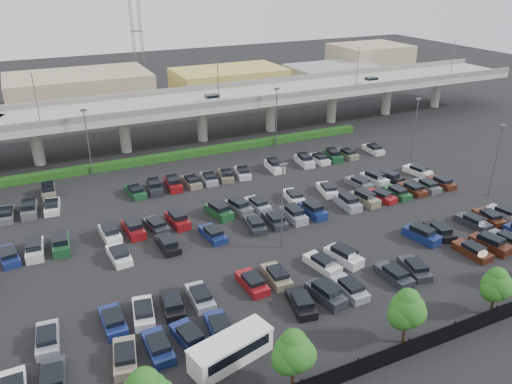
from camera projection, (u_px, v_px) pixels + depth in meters
ground at (252, 218)px, 63.70m from camera, size 280.00×280.00×0.00m
overpass at (173, 107)px, 87.00m from camera, size 150.00×13.00×15.80m
hedge at (189, 153)px, 84.01m from camera, size 66.00×1.60×1.10m
fence at (397, 353)px, 40.30m from camera, size 70.00×0.10×2.00m
tree_row at (396, 314)px, 40.72m from camera, size 65.07×3.66×5.94m
shuttle_bus at (231, 349)px, 40.26m from camera, size 7.50×4.09×2.29m
parked_cars at (263, 223)px, 61.17m from camera, size 63.04×41.58×1.67m
light_poles at (214, 173)px, 61.14m from camera, size 66.90×48.38×10.30m
distant_buildings at (189, 85)px, 117.76m from camera, size 138.00×24.00×9.00m
comm_tower at (136, 28)px, 119.57m from camera, size 2.40×2.40×30.00m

